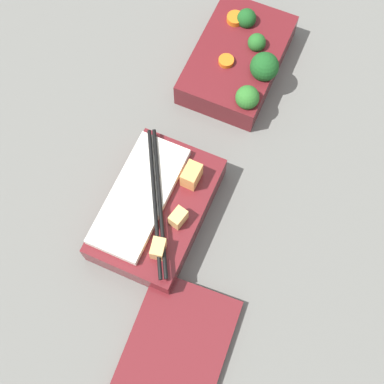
% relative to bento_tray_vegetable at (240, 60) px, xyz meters
% --- Properties ---
extents(ground_plane, '(3.00, 3.00, 0.00)m').
position_rel_bento_tray_vegetable_xyz_m(ground_plane, '(0.14, -0.01, -0.03)').
color(ground_plane, slate).
extents(bento_tray_vegetable, '(0.19, 0.13, 0.07)m').
position_rel_bento_tray_vegetable_xyz_m(bento_tray_vegetable, '(0.00, 0.00, 0.00)').
color(bento_tray_vegetable, maroon).
rests_on(bento_tray_vegetable, ground_plane).
extents(bento_tray_rice, '(0.19, 0.12, 0.07)m').
position_rel_bento_tray_vegetable_xyz_m(bento_tray_rice, '(0.26, -0.01, 0.00)').
color(bento_tray_rice, maroon).
rests_on(bento_tray_rice, ground_plane).
extents(bento_lid, '(0.19, 0.13, 0.01)m').
position_rel_bento_tray_vegetable_xyz_m(bento_lid, '(0.42, 0.08, -0.02)').
color(bento_lid, maroon).
rests_on(bento_lid, ground_plane).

